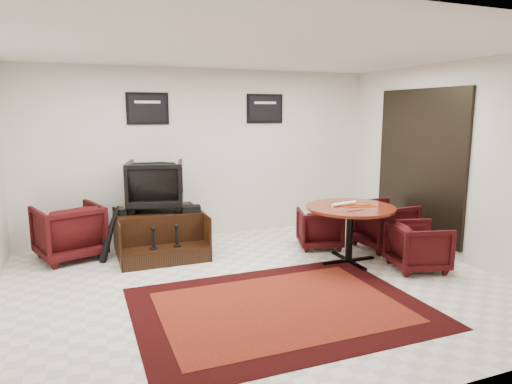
# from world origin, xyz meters

# --- Properties ---
(ground) EXTENTS (6.00, 6.00, 0.00)m
(ground) POSITION_xyz_m (0.00, 0.00, 0.00)
(ground) COLOR white
(ground) RESTS_ON ground
(room_shell) EXTENTS (6.02, 5.02, 2.81)m
(room_shell) POSITION_xyz_m (0.41, 0.12, 1.79)
(room_shell) COLOR silver
(room_shell) RESTS_ON ground
(area_rug) EXTENTS (3.10, 2.32, 0.01)m
(area_rug) POSITION_xyz_m (-0.03, -0.69, 0.01)
(area_rug) COLOR black
(area_rug) RESTS_ON ground
(shine_podium) EXTENTS (1.24, 1.28, 0.64)m
(shine_podium) POSITION_xyz_m (-0.91, 1.79, 0.29)
(shine_podium) COLOR black
(shine_podium) RESTS_ON ground
(shine_chair) EXTENTS (0.96, 0.92, 0.83)m
(shine_chair) POSITION_xyz_m (-0.91, 1.93, 1.05)
(shine_chair) COLOR black
(shine_chair) RESTS_ON shine_podium
(shoes_pair) EXTENTS (0.27, 0.30, 0.09)m
(shoes_pair) POSITION_xyz_m (-1.39, 1.77, 0.69)
(shoes_pair) COLOR black
(shoes_pair) RESTS_ON shine_podium
(polish_kit) EXTENTS (0.29, 0.22, 0.09)m
(polish_kit) POSITION_xyz_m (-0.46, 1.55, 0.69)
(polish_kit) COLOR black
(polish_kit) RESTS_ON shine_podium
(umbrella_black) EXTENTS (0.31, 0.12, 0.84)m
(umbrella_black) POSITION_xyz_m (-1.62, 1.60, 0.42)
(umbrella_black) COLOR black
(umbrella_black) RESTS_ON ground
(umbrella_hooked) EXTENTS (0.29, 0.11, 0.78)m
(umbrella_hooked) POSITION_xyz_m (-1.63, 1.73, 0.39)
(umbrella_hooked) COLOR black
(umbrella_hooked) RESTS_ON ground
(armchair_side) EXTENTS (1.06, 1.02, 0.87)m
(armchair_side) POSITION_xyz_m (-2.16, 1.98, 0.44)
(armchair_side) COLOR black
(armchair_side) RESTS_ON ground
(meeting_table) EXTENTS (1.23, 1.23, 0.81)m
(meeting_table) POSITION_xyz_m (1.51, 0.35, 0.71)
(meeting_table) COLOR #48190A
(meeting_table) RESTS_ON ground
(table_chair_back) EXTENTS (0.81, 0.78, 0.67)m
(table_chair_back) POSITION_xyz_m (1.48, 1.14, 0.33)
(table_chair_back) COLOR black
(table_chair_back) RESTS_ON ground
(table_chair_window) EXTENTS (0.77, 0.82, 0.81)m
(table_chair_window) POSITION_xyz_m (2.41, 0.76, 0.40)
(table_chair_window) COLOR black
(table_chair_window) RESTS_ON ground
(table_chair_corner) EXTENTS (0.79, 0.82, 0.70)m
(table_chair_corner) POSITION_xyz_m (2.21, -0.24, 0.35)
(table_chair_corner) COLOR black
(table_chair_corner) RESTS_ON ground
(paper_roll) EXTENTS (0.42, 0.12, 0.05)m
(paper_roll) POSITION_xyz_m (1.46, 0.44, 0.83)
(paper_roll) COLOR white
(paper_roll) RESTS_ON meeting_table
(table_clutter) EXTENTS (0.57, 0.30, 0.01)m
(table_clutter) POSITION_xyz_m (1.59, 0.27, 0.81)
(table_clutter) COLOR #DA470C
(table_clutter) RESTS_ON meeting_table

